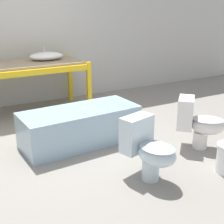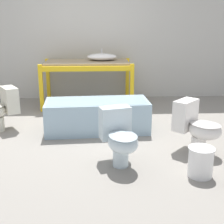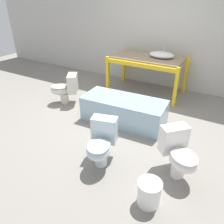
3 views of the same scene
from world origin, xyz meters
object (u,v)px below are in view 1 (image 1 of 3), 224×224
object	(u,v)px
sink_basin	(46,56)
toilet_extra	(148,148)
toilet_far	(198,122)
bathtub_main	(80,124)

from	to	relation	value
sink_basin	toilet_extra	bearing A→B (deg)	-87.12
toilet_far	sink_basin	bearing A→B (deg)	68.85
sink_basin	bathtub_main	xyz separation A→B (m)	(-0.11, -1.63, -0.66)
sink_basin	toilet_extra	size ratio (longest dim) A/B	0.87
sink_basin	bathtub_main	distance (m)	1.76
sink_basin	bathtub_main	world-z (taller)	sink_basin
sink_basin	bathtub_main	size ratio (longest dim) A/B	0.36
sink_basin	toilet_far	bearing A→B (deg)	-65.49
bathtub_main	toilet_far	world-z (taller)	toilet_far
bathtub_main	toilet_extra	size ratio (longest dim) A/B	2.39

